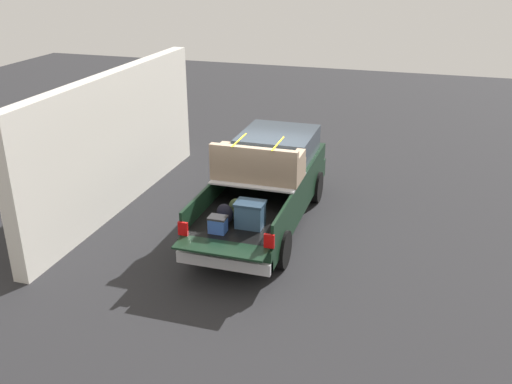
{
  "coord_description": "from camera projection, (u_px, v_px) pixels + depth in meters",
  "views": [
    {
      "loc": [
        -11.7,
        -3.41,
        6.05
      ],
      "look_at": [
        -0.6,
        0.0,
        1.1
      ],
      "focal_mm": 39.74,
      "sensor_mm": 36.0,
      "label": 1
    }
  ],
  "objects": [
    {
      "name": "ground_plane",
      "position": [
        263.0,
        225.0,
        13.58
      ],
      "size": [
        40.0,
        40.0,
        0.0
      ],
      "primitive_type": "plane",
      "color": "#262628"
    },
    {
      "name": "building_facade",
      "position": [
        116.0,
        141.0,
        14.05
      ],
      "size": [
        8.01,
        0.36,
        3.41
      ],
      "primitive_type": "cube",
      "color": "silver",
      "rests_on": "ground_plane"
    },
    {
      "name": "pickup_truck",
      "position": [
        268.0,
        181.0,
        13.52
      ],
      "size": [
        6.05,
        2.06,
        2.23
      ],
      "color": "black",
      "rests_on": "ground_plane"
    }
  ]
}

